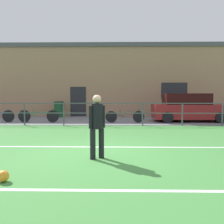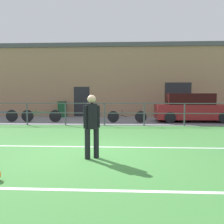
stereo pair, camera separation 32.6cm
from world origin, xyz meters
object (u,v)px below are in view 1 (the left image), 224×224
(parked_car_red, at_px, (189,108))
(bicycle_parked_0, at_px, (38,116))
(bicycle_parked_3, at_px, (125,116))
(trash_bin_0, at_px, (59,109))
(soccer_ball_match, at_px, (3,176))
(player_goalkeeper, at_px, (97,123))

(parked_car_red, height_order, bicycle_parked_0, parked_car_red)
(bicycle_parked_0, distance_m, bicycle_parked_3, 4.81)
(bicycle_parked_0, height_order, trash_bin_0, trash_bin_0)
(soccer_ball_match, height_order, bicycle_parked_0, bicycle_parked_0)
(player_goalkeeper, distance_m, parked_car_red, 9.61)
(player_goalkeeper, distance_m, bicycle_parked_0, 8.64)
(soccer_ball_match, distance_m, bicycle_parked_0, 9.67)
(parked_car_red, distance_m, bicycle_parked_0, 8.57)
(soccer_ball_match, bearing_deg, bicycle_parked_3, 75.07)
(trash_bin_0, bearing_deg, bicycle_parked_3, -35.68)
(player_goalkeeper, xyz_separation_m, bicycle_parked_0, (-3.90, 7.70, -0.52))
(parked_car_red, relative_size, trash_bin_0, 3.94)
(trash_bin_0, bearing_deg, parked_car_red, -16.75)
(trash_bin_0, bearing_deg, bicycle_parked_0, -97.06)
(bicycle_parked_3, bearing_deg, trash_bin_0, 144.32)
(player_goalkeeper, relative_size, parked_car_red, 0.37)
(soccer_ball_match, xyz_separation_m, bicycle_parked_0, (-2.31, 9.38, 0.27))
(parked_car_red, height_order, trash_bin_0, parked_car_red)
(player_goalkeeper, height_order, parked_car_red, parked_car_red)
(bicycle_parked_3, distance_m, trash_bin_0, 5.45)
(soccer_ball_match, height_order, parked_car_red, parked_car_red)
(player_goalkeeper, distance_m, bicycle_parked_3, 7.77)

